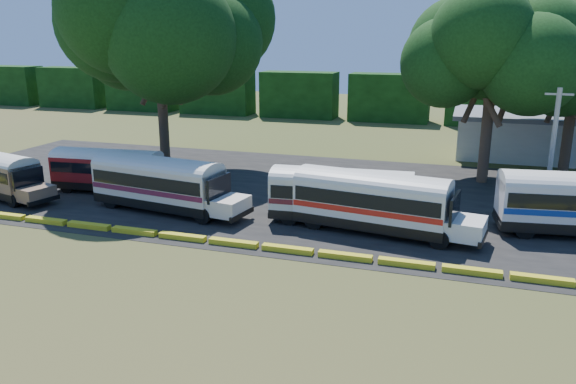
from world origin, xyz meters
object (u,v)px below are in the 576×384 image
(bus_cream_west, at_px, (161,181))
(tree_west, at_px, (157,24))
(bus_red, at_px, (110,168))
(bus_white_red, at_px, (375,199))

(bus_cream_west, relative_size, tree_west, 0.66)
(bus_red, bearing_deg, tree_west, 85.27)
(bus_red, xyz_separation_m, bus_white_red, (19.06, -2.65, 0.18))
(bus_red, distance_m, tree_west, 12.39)
(bus_white_red, bearing_deg, tree_west, 159.95)
(bus_white_red, bearing_deg, bus_red, -179.72)
(bus_red, distance_m, bus_cream_west, 6.28)
(tree_west, bearing_deg, bus_cream_west, -61.39)
(bus_cream_west, xyz_separation_m, tree_west, (-5.65, 10.36, 9.62))
(bus_cream_west, height_order, tree_west, tree_west)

